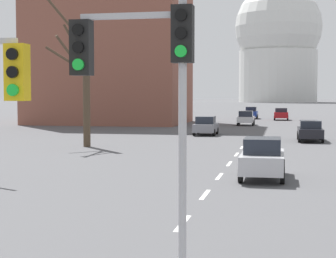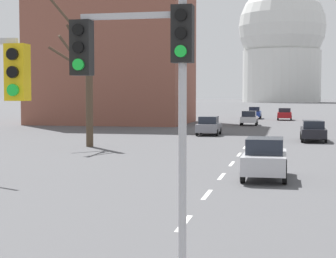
{
  "view_description": "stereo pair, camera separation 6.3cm",
  "coord_description": "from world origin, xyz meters",
  "px_view_note": "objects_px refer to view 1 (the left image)",
  "views": [
    {
      "loc": [
        2.67,
        -3.81,
        3.53
      ],
      "look_at": [
        0.73,
        5.61,
        2.94
      ],
      "focal_mm": 60.0,
      "sensor_mm": 36.0,
      "label": 1
    },
    {
      "loc": [
        2.73,
        -3.8,
        3.53
      ],
      "look_at": [
        0.73,
        5.61,
        2.94
      ],
      "focal_mm": 60.0,
      "sensor_mm": 36.0,
      "label": 2
    }
  ],
  "objects_px": {
    "sedan_near_left": "(206,126)",
    "sedan_far_right": "(263,158)",
    "traffic_signal_centre_tall": "(147,74)",
    "sedan_far_left": "(310,131)",
    "sedan_mid_centre": "(246,118)",
    "sedan_near_right": "(281,114)",
    "sedan_distant_centre": "(251,113)"
  },
  "relations": [
    {
      "from": "sedan_near_right",
      "to": "sedan_near_left",
      "type": "bearing_deg",
      "value": -101.73
    },
    {
      "from": "sedan_near_left",
      "to": "sedan_mid_centre",
      "type": "distance_m",
      "value": 16.47
    },
    {
      "from": "sedan_near_left",
      "to": "sedan_mid_centre",
      "type": "height_order",
      "value": "sedan_mid_centre"
    },
    {
      "from": "traffic_signal_centre_tall",
      "to": "sedan_far_left",
      "type": "relative_size",
      "value": 1.12
    },
    {
      "from": "sedan_mid_centre",
      "to": "sedan_distant_centre",
      "type": "xyz_separation_m",
      "value": [
        -0.37,
        17.64,
        0.03
      ]
    },
    {
      "from": "traffic_signal_centre_tall",
      "to": "sedan_mid_centre",
      "type": "relative_size",
      "value": 1.34
    },
    {
      "from": "sedan_near_left",
      "to": "sedan_far_left",
      "type": "distance_m",
      "value": 9.79
    },
    {
      "from": "traffic_signal_centre_tall",
      "to": "sedan_near_left",
      "type": "bearing_deg",
      "value": 96.28
    },
    {
      "from": "sedan_near_left",
      "to": "sedan_far_right",
      "type": "xyz_separation_m",
      "value": [
        5.75,
        -24.63,
        0.06
      ]
    },
    {
      "from": "traffic_signal_centre_tall",
      "to": "sedan_near_right",
      "type": "distance_m",
      "value": 69.32
    },
    {
      "from": "sedan_far_left",
      "to": "sedan_distant_centre",
      "type": "bearing_deg",
      "value": 99.62
    },
    {
      "from": "sedan_near_right",
      "to": "sedan_distant_centre",
      "type": "xyz_separation_m",
      "value": [
        -4.27,
        3.62,
        0.03
      ]
    },
    {
      "from": "traffic_signal_centre_tall",
      "to": "sedan_far_left",
      "type": "bearing_deg",
      "value": 82.83
    },
    {
      "from": "traffic_signal_centre_tall",
      "to": "sedan_mid_centre",
      "type": "xyz_separation_m",
      "value": [
        -1.88,
        55.19,
        -3.05
      ]
    },
    {
      "from": "sedan_distant_centre",
      "to": "sedan_near_right",
      "type": "bearing_deg",
      "value": -40.25
    },
    {
      "from": "sedan_near_right",
      "to": "sedan_mid_centre",
      "type": "distance_m",
      "value": 14.56
    },
    {
      "from": "traffic_signal_centre_tall",
      "to": "sedan_near_left",
      "type": "xyz_separation_m",
      "value": [
        -4.28,
        38.89,
        -3.08
      ]
    },
    {
      "from": "sedan_mid_centre",
      "to": "sedan_near_right",
      "type": "bearing_deg",
      "value": 74.47
    },
    {
      "from": "sedan_near_right",
      "to": "sedan_far_left",
      "type": "relative_size",
      "value": 0.85
    },
    {
      "from": "sedan_mid_centre",
      "to": "sedan_far_right",
      "type": "height_order",
      "value": "sedan_far_right"
    },
    {
      "from": "sedan_near_right",
      "to": "sedan_far_left",
      "type": "xyz_separation_m",
      "value": [
        2.28,
        -35.05,
        -0.04
      ]
    },
    {
      "from": "sedan_mid_centre",
      "to": "sedan_far_right",
      "type": "xyz_separation_m",
      "value": [
        3.35,
        -40.92,
        0.03
      ]
    },
    {
      "from": "sedan_distant_centre",
      "to": "sedan_far_right",
      "type": "bearing_deg",
      "value": -86.36
    },
    {
      "from": "sedan_mid_centre",
      "to": "sedan_far_left",
      "type": "distance_m",
      "value": 21.91
    },
    {
      "from": "sedan_near_right",
      "to": "sedan_mid_centre",
      "type": "height_order",
      "value": "sedan_near_right"
    },
    {
      "from": "sedan_far_left",
      "to": "sedan_distant_centre",
      "type": "distance_m",
      "value": 39.21
    },
    {
      "from": "sedan_near_left",
      "to": "sedan_distant_centre",
      "type": "distance_m",
      "value": 34.0
    },
    {
      "from": "sedan_far_left",
      "to": "sedan_far_right",
      "type": "relative_size",
      "value": 1.11
    },
    {
      "from": "sedan_near_left",
      "to": "sedan_near_right",
      "type": "bearing_deg",
      "value": 78.27
    },
    {
      "from": "sedan_far_right",
      "to": "sedan_near_right",
      "type": "bearing_deg",
      "value": 89.43
    },
    {
      "from": "sedan_near_left",
      "to": "sedan_far_right",
      "type": "distance_m",
      "value": 25.29
    },
    {
      "from": "sedan_far_right",
      "to": "sedan_distant_centre",
      "type": "xyz_separation_m",
      "value": [
        -3.73,
        58.57,
        -0.0
      ]
    }
  ]
}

